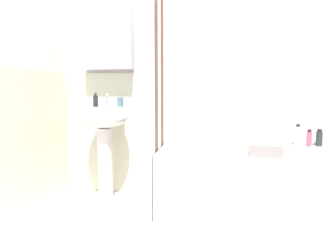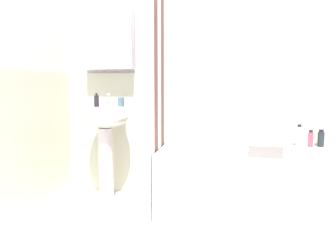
{
  "view_description": "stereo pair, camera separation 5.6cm",
  "coord_description": "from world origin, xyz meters",
  "px_view_note": "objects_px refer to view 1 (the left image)",
  "views": [
    {
      "loc": [
        -0.03,
        -1.85,
        1.04
      ],
      "look_at": [
        -0.44,
        0.84,
        0.73
      ],
      "focal_mm": 34.43,
      "sensor_mm": 36.0,
      "label": 1
    },
    {
      "loc": [
        0.02,
        -1.84,
        1.04
      ],
      "look_at": [
        -0.44,
        0.84,
        0.73
      ],
      "focal_mm": 34.43,
      "sensor_mm": 36.0,
      "label": 2
    }
  ],
  "objects_px": {
    "sink": "(105,132)",
    "shampoo_bottle": "(319,138)",
    "bathtub": "(247,181)",
    "soap_dispenser": "(96,101)",
    "toothbrush_cup": "(120,102)",
    "body_wash_bottle": "(298,136)",
    "towel_folded": "(265,149)",
    "lotion_bottle": "(309,139)"
  },
  "relations": [
    {
      "from": "soap_dispenser",
      "to": "bathtub",
      "type": "bearing_deg",
      "value": -5.88
    },
    {
      "from": "shampoo_bottle",
      "to": "lotion_bottle",
      "type": "height_order",
      "value": "same"
    },
    {
      "from": "lotion_bottle",
      "to": "sink",
      "type": "bearing_deg",
      "value": -177.0
    },
    {
      "from": "shampoo_bottle",
      "to": "body_wash_bottle",
      "type": "xyz_separation_m",
      "value": [
        -0.19,
        -0.02,
        0.02
      ]
    },
    {
      "from": "lotion_bottle",
      "to": "towel_folded",
      "type": "bearing_deg",
      "value": -134.6
    },
    {
      "from": "toothbrush_cup",
      "to": "bathtub",
      "type": "height_order",
      "value": "toothbrush_cup"
    },
    {
      "from": "sink",
      "to": "shampoo_bottle",
      "type": "xyz_separation_m",
      "value": [
        1.95,
        0.13,
        -0.04
      ]
    },
    {
      "from": "lotion_bottle",
      "to": "bathtub",
      "type": "bearing_deg",
      "value": -154.69
    },
    {
      "from": "lotion_bottle",
      "to": "towel_folded",
      "type": "relative_size",
      "value": 0.62
    },
    {
      "from": "toothbrush_cup",
      "to": "lotion_bottle",
      "type": "distance_m",
      "value": 1.75
    },
    {
      "from": "soap_dispenser",
      "to": "body_wash_bottle",
      "type": "height_order",
      "value": "soap_dispenser"
    },
    {
      "from": "bathtub",
      "to": "towel_folded",
      "type": "bearing_deg",
      "value": -60.64
    },
    {
      "from": "body_wash_bottle",
      "to": "lotion_bottle",
      "type": "bearing_deg",
      "value": -8.37
    },
    {
      "from": "toothbrush_cup",
      "to": "towel_folded",
      "type": "height_order",
      "value": "toothbrush_cup"
    },
    {
      "from": "body_wash_bottle",
      "to": "bathtub",
      "type": "bearing_deg",
      "value": -148.99
    },
    {
      "from": "sink",
      "to": "bathtub",
      "type": "xyz_separation_m",
      "value": [
        1.31,
        -0.16,
        -0.38
      ]
    },
    {
      "from": "soap_dispenser",
      "to": "body_wash_bottle",
      "type": "distance_m",
      "value": 1.86
    },
    {
      "from": "towel_folded",
      "to": "soap_dispenser",
      "type": "bearing_deg",
      "value": 167.44
    },
    {
      "from": "bathtub",
      "to": "shampoo_bottle",
      "type": "bearing_deg",
      "value": 24.33
    },
    {
      "from": "soap_dispenser",
      "to": "body_wash_bottle",
      "type": "xyz_separation_m",
      "value": [
        1.83,
        0.13,
        -0.31
      ]
    },
    {
      "from": "toothbrush_cup",
      "to": "towel_folded",
      "type": "bearing_deg",
      "value": -18.44
    },
    {
      "from": "sink",
      "to": "towel_folded",
      "type": "distance_m",
      "value": 1.46
    },
    {
      "from": "sink",
      "to": "lotion_bottle",
      "type": "distance_m",
      "value": 1.86
    },
    {
      "from": "soap_dispenser",
      "to": "shampoo_bottle",
      "type": "xyz_separation_m",
      "value": [
        2.02,
        0.15,
        -0.33
      ]
    },
    {
      "from": "body_wash_bottle",
      "to": "towel_folded",
      "type": "distance_m",
      "value": 0.58
    },
    {
      "from": "sink",
      "to": "towel_folded",
      "type": "relative_size",
      "value": 3.56
    },
    {
      "from": "bathtub",
      "to": "body_wash_bottle",
      "type": "xyz_separation_m",
      "value": [
        0.45,
        0.27,
        0.36
      ]
    },
    {
      "from": "shampoo_bottle",
      "to": "towel_folded",
      "type": "distance_m",
      "value": 0.72
    },
    {
      "from": "bathtub",
      "to": "soap_dispenser",
      "type": "bearing_deg",
      "value": 174.12
    },
    {
      "from": "body_wash_bottle",
      "to": "towel_folded",
      "type": "height_order",
      "value": "body_wash_bottle"
    },
    {
      "from": "sink",
      "to": "soap_dispenser",
      "type": "xyz_separation_m",
      "value": [
        -0.07,
        -0.02,
        0.29
      ]
    },
    {
      "from": "shampoo_bottle",
      "to": "sink",
      "type": "bearing_deg",
      "value": -176.22
    },
    {
      "from": "body_wash_bottle",
      "to": "sink",
      "type": "bearing_deg",
      "value": -176.39
    },
    {
      "from": "soap_dispenser",
      "to": "lotion_bottle",
      "type": "height_order",
      "value": "soap_dispenser"
    },
    {
      "from": "toothbrush_cup",
      "to": "body_wash_bottle",
      "type": "relative_size",
      "value": 0.44
    },
    {
      "from": "lotion_bottle",
      "to": "body_wash_bottle",
      "type": "relative_size",
      "value": 0.77
    },
    {
      "from": "soap_dispenser",
      "to": "shampoo_bottle",
      "type": "bearing_deg",
      "value": 4.21
    },
    {
      "from": "sink",
      "to": "toothbrush_cup",
      "type": "height_order",
      "value": "toothbrush_cup"
    },
    {
      "from": "sink",
      "to": "body_wash_bottle",
      "type": "bearing_deg",
      "value": 3.61
    },
    {
      "from": "sink",
      "to": "toothbrush_cup",
      "type": "bearing_deg",
      "value": 28.98
    },
    {
      "from": "sink",
      "to": "body_wash_bottle",
      "type": "relative_size",
      "value": 4.44
    },
    {
      "from": "lotion_bottle",
      "to": "soap_dispenser",
      "type": "bearing_deg",
      "value": -176.51
    }
  ]
}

